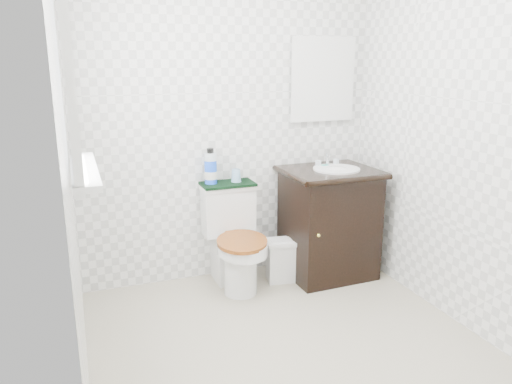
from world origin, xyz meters
TOP-DOWN VIEW (x-y plane):
  - floor at (0.00, 0.00)m, footprint 2.40×2.40m
  - wall_back at (0.00, 1.20)m, footprint 2.40×0.00m
  - wall_front at (0.00, -1.20)m, footprint 2.40×0.00m
  - wall_left at (-1.10, 0.00)m, footprint 0.00×2.40m
  - wall_right at (1.10, 0.00)m, footprint 0.00×2.40m
  - window at (-1.07, 0.25)m, footprint 0.02×0.70m
  - mirror at (0.73, 1.18)m, footprint 0.50×0.02m
  - toilet at (-0.05, 0.97)m, footprint 0.42×0.64m
  - vanity at (0.68, 0.90)m, footprint 0.67×0.58m
  - trash_bin at (0.30, 0.91)m, footprint 0.25×0.21m
  - towel at (-0.05, 1.09)m, footprint 0.38×0.22m
  - mouthwash_bottle at (-0.17, 1.12)m, footprint 0.09×0.09m
  - cup at (0.02, 1.10)m, footprint 0.07×0.07m
  - soap_bar at (0.68, 1.00)m, footprint 0.07×0.05m

SIDE VIEW (x-z plane):
  - floor at x=0.00m, z-range 0.00..0.00m
  - trash_bin at x=0.30m, z-range 0.00..0.32m
  - toilet at x=-0.05m, z-range -0.04..0.68m
  - vanity at x=0.68m, z-range -0.03..0.89m
  - towel at x=-0.05m, z-range 0.72..0.74m
  - cup at x=0.02m, z-range 0.74..0.83m
  - soap_bar at x=0.68m, z-range 0.82..0.84m
  - mouthwash_bottle at x=-0.17m, z-range 0.73..0.98m
  - wall_back at x=0.00m, z-range 0.00..2.40m
  - wall_front at x=0.00m, z-range 0.00..2.40m
  - wall_left at x=-1.10m, z-range 0.00..2.40m
  - wall_right at x=1.10m, z-range 0.00..2.40m
  - mirror at x=0.73m, z-range 1.15..1.75m
  - window at x=-1.07m, z-range 1.10..2.00m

